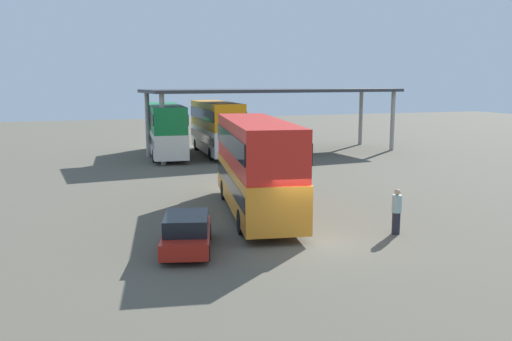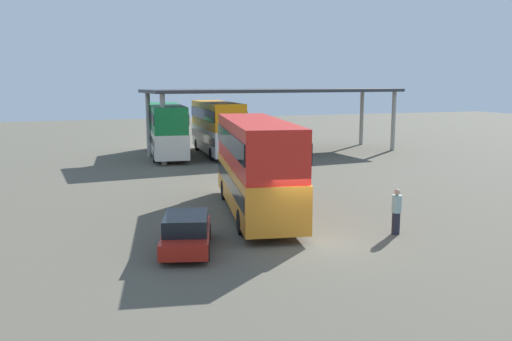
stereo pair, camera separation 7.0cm
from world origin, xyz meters
TOP-DOWN VIEW (x-y plane):
  - ground_plane at (0.00, 0.00)m, footprint 140.00×140.00m
  - double_decker_main at (-0.15, 4.88)m, footprint 4.20×10.62m
  - parked_hatchback at (-4.29, 0.53)m, footprint 2.63×4.26m
  - double_decker_near_canopy at (-0.72, 25.38)m, footprint 3.51×11.11m
  - double_decker_mid_row at (3.37, 24.82)m, footprint 2.96×10.21m
  - depot_canopy at (8.28, 23.98)m, footprint 22.08×7.72m
  - pedestrian_waiting at (3.98, -0.15)m, footprint 0.38×0.38m

SIDE VIEW (x-z plane):
  - ground_plane at x=0.00m, z-range 0.00..0.00m
  - parked_hatchback at x=-4.29m, z-range 0.00..1.35m
  - pedestrian_waiting at x=3.98m, z-range 0.01..1.84m
  - double_decker_near_canopy at x=-0.72m, z-range 0.20..4.36m
  - double_decker_main at x=-0.15m, z-range 0.20..4.49m
  - double_decker_mid_row at x=3.37m, z-range 0.20..4.53m
  - depot_canopy at x=8.28m, z-range 2.36..7.72m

